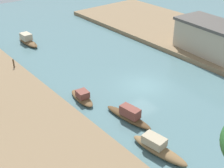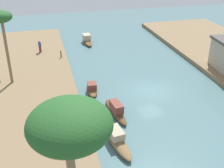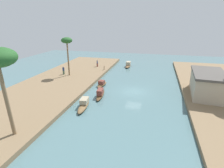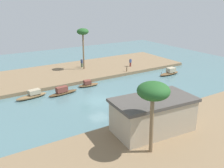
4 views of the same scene
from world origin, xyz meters
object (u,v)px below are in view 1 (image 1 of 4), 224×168
object	(u,v)px
sampan_near_left_bank	(129,115)
sampan_open_hull	(82,97)
riverside_building	(212,37)
sampan_downstream_large	(158,148)
mooring_post	(14,63)
sampan_upstream_small	(27,40)

from	to	relation	value
sampan_near_left_bank	sampan_open_hull	size ratio (longest dim) A/B	1.35
sampan_open_hull	riverside_building	size ratio (longest dim) A/B	0.40
sampan_downstream_large	sampan_open_hull	distance (m)	8.74
sampan_downstream_large	riverside_building	xyz separation A→B (m)	(-7.51, 16.33, 1.82)
sampan_downstream_large	mooring_post	distance (m)	17.88
sampan_downstream_large	riverside_building	world-z (taller)	riverside_building
sampan_open_hull	sampan_upstream_small	bearing A→B (deg)	177.23
sampan_near_left_bank	sampan_open_hull	bearing A→B (deg)	-171.98
sampan_downstream_large	sampan_open_hull	world-z (taller)	sampan_downstream_large
sampan_near_left_bank	sampan_upstream_small	size ratio (longest dim) A/B	1.05
sampan_downstream_large	sampan_near_left_bank	world-z (taller)	sampan_near_left_bank
sampan_open_hull	sampan_upstream_small	distance (m)	15.42
sampan_near_left_bank	sampan_open_hull	world-z (taller)	sampan_near_left_bank
mooring_post	riverside_building	world-z (taller)	riverside_building
mooring_post	sampan_upstream_small	bearing A→B (deg)	144.88
sampan_downstream_large	sampan_open_hull	size ratio (longest dim) A/B	1.32
sampan_near_left_bank	riverside_building	distance (m)	15.83
sampan_downstream_large	sampan_near_left_bank	size ratio (longest dim) A/B	0.98
sampan_downstream_large	mooring_post	size ratio (longest dim) A/B	5.01
sampan_near_left_bank	sampan_open_hull	distance (m)	4.85
sampan_downstream_large	sampan_upstream_small	world-z (taller)	sampan_upstream_small
sampan_upstream_small	mooring_post	bearing A→B (deg)	-36.33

